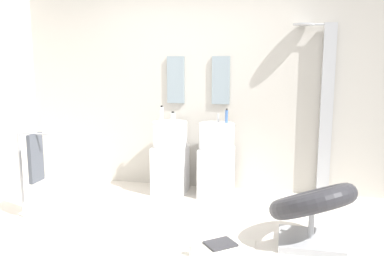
# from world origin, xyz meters

# --- Properties ---
(ground_plane) EXTENTS (4.80, 3.60, 0.04)m
(ground_plane) POSITION_xyz_m (0.00, 0.00, -0.02)
(ground_plane) COLOR silver
(rear_partition) EXTENTS (4.80, 0.10, 2.60)m
(rear_partition) POSITION_xyz_m (0.00, 1.65, 1.30)
(rear_partition) COLOR beige
(rear_partition) RESTS_ON ground_plane
(pedestal_sink_left) EXTENTS (0.42, 0.42, 0.99)m
(pedestal_sink_left) POSITION_xyz_m (-0.29, 1.29, 0.46)
(pedestal_sink_left) COLOR white
(pedestal_sink_left) RESTS_ON ground_plane
(pedestal_sink_right) EXTENTS (0.42, 0.42, 0.99)m
(pedestal_sink_right) POSITION_xyz_m (0.29, 1.29, 0.46)
(pedestal_sink_right) COLOR white
(pedestal_sink_right) RESTS_ON ground_plane
(vanity_mirror_left) EXTENTS (0.22, 0.03, 0.59)m
(vanity_mirror_left) POSITION_xyz_m (-0.29, 1.58, 1.38)
(vanity_mirror_left) COLOR #8C9EA8
(vanity_mirror_right) EXTENTS (0.22, 0.03, 0.59)m
(vanity_mirror_right) POSITION_xyz_m (0.29, 1.58, 1.38)
(vanity_mirror_right) COLOR #8C9EA8
(shower_column) EXTENTS (0.49, 0.24, 2.05)m
(shower_column) POSITION_xyz_m (1.53, 1.53, 1.08)
(shower_column) COLOR #B7BABF
(shower_column) RESTS_ON ground_plane
(lounge_chair) EXTENTS (1.10, 1.10, 0.65)m
(lounge_chair) POSITION_xyz_m (1.33, 0.15, 0.35)
(lounge_chair) COLOR #B7BABF
(lounge_chair) RESTS_ON ground_plane
(towel_rack) EXTENTS (0.37, 0.22, 0.95)m
(towel_rack) POSITION_xyz_m (-1.42, 0.16, 0.63)
(towel_rack) COLOR #B7BABF
(towel_rack) RESTS_ON ground_plane
(area_rug) EXTENTS (0.90, 0.65, 0.01)m
(area_rug) POSITION_xyz_m (0.39, -0.22, 0.01)
(area_rug) COLOR white
(area_rug) RESTS_ON ground_plane
(magazine_charcoal) EXTENTS (0.32, 0.32, 0.02)m
(magazine_charcoal) POSITION_xyz_m (0.54, -0.06, 0.02)
(magazine_charcoal) COLOR #38383D
(magazine_charcoal) RESTS_ON area_rug
(coffee_mug) EXTENTS (0.07, 0.07, 0.10)m
(coffee_mug) POSITION_xyz_m (0.35, -0.32, 0.06)
(coffee_mug) COLOR white
(coffee_mug) RESTS_ON area_rug
(soap_bottle_clear) EXTENTS (0.06, 0.06, 0.14)m
(soap_bottle_clear) POSITION_xyz_m (-0.23, 1.20, 0.95)
(soap_bottle_clear) COLOR silver
(soap_bottle_clear) RESTS_ON pedestal_sink_left
(soap_bottle_amber) EXTENTS (0.04, 0.04, 0.15)m
(soap_bottle_amber) POSITION_xyz_m (0.40, 1.38, 0.96)
(soap_bottle_amber) COLOR #C68C38
(soap_bottle_amber) RESTS_ON pedestal_sink_right
(soap_bottle_white) EXTENTS (0.05, 0.05, 0.19)m
(soap_bottle_white) POSITION_xyz_m (-0.40, 1.32, 0.98)
(soap_bottle_white) COLOR white
(soap_bottle_white) RESTS_ON pedestal_sink_left
(soap_bottle_blue) EXTENTS (0.04, 0.04, 0.17)m
(soap_bottle_blue) POSITION_xyz_m (0.39, 1.36, 0.97)
(soap_bottle_blue) COLOR #4C72B7
(soap_bottle_blue) RESTS_ON pedestal_sink_right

